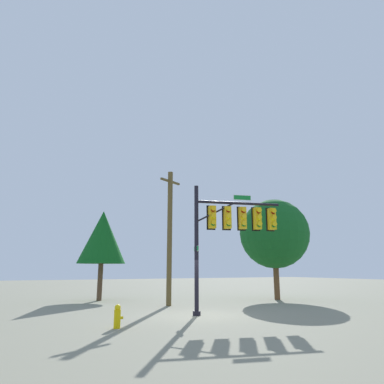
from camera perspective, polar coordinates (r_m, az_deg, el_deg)
name	(u,v)px	position (r m, az deg, el deg)	size (l,w,h in m)	color
ground_plane	(197,316)	(16.99, 0.77, -19.53)	(120.00, 120.00, 0.00)	gray
signal_pole_assembly	(233,224)	(17.50, 6.76, -5.16)	(4.44, 1.74, 6.12)	black
utility_pole	(170,234)	(21.32, -3.68, -6.92)	(1.64, 0.97, 8.05)	brown
fire_hydrant	(117,316)	(13.67, -12.09, -19.26)	(0.33, 0.24, 0.83)	#E3BD08
tree_near	(274,234)	(26.15, 13.27, -6.65)	(4.96, 4.96, 7.08)	brown
tree_mid	(102,237)	(25.46, -14.43, -7.16)	(3.30, 3.30, 6.12)	brown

